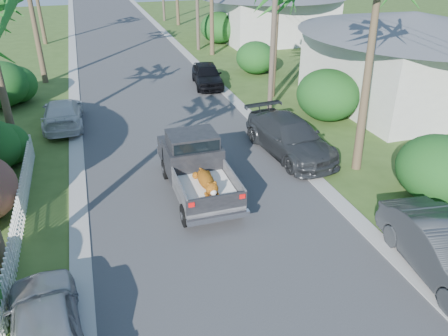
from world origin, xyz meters
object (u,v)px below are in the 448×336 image
object	(u,v)px
pickup_truck	(195,163)
parked_car_rm	(290,137)
house_right_far	(273,15)
house_right_near	(407,63)
utility_pole_b	(274,20)
parked_car_rn	(445,252)
parked_car_rf	(207,75)
parked_car_lf	(63,113)
parked_car_ln	(46,326)

from	to	relation	value
pickup_truck	parked_car_rm	bearing A→B (deg)	19.59
parked_car_rm	house_right_far	bearing A→B (deg)	62.73
parked_car_rm	house_right_near	distance (m)	9.75
pickup_truck	utility_pole_b	world-z (taller)	utility_pole_b
parked_car_rn	house_right_far	size ratio (longest dim) A/B	0.50
parked_car_rf	house_right_near	xyz separation A→B (m)	(9.40, -6.15, 1.53)
parked_car_rf	parked_car_lf	bearing A→B (deg)	-146.18
pickup_truck	utility_pole_b	xyz separation A→B (m)	(5.77, 6.75, 3.59)
parked_car_rn	parked_car_lf	bearing A→B (deg)	131.50
parked_car_ln	parked_car_lf	size ratio (longest dim) A/B	0.88
house_right_near	parked_car_rf	bearing A→B (deg)	146.82
parked_car_rn	pickup_truck	bearing A→B (deg)	135.46
house_right_near	parked_car_lf	bearing A→B (deg)	173.68
house_right_far	parked_car_lf	bearing A→B (deg)	-137.96
parked_car_rf	house_right_far	bearing A→B (deg)	58.91
pickup_truck	utility_pole_b	bearing A→B (deg)	49.48
parked_car_lf	house_right_far	bearing A→B (deg)	-137.10
parked_car_rm	utility_pole_b	bearing A→B (deg)	70.10
house_right_far	parked_car_ln	bearing A→B (deg)	-121.28
parked_car_rf	house_right_near	distance (m)	11.33
parked_car_rn	parked_car_lf	xyz separation A→B (m)	(-9.78, 14.24, -0.10)
pickup_truck	parked_car_rm	world-z (taller)	pickup_truck
parked_car_ln	house_right_far	xyz separation A→B (m)	(18.00, 29.63, 1.46)
parked_car_ln	pickup_truck	bearing A→B (deg)	-135.63
parked_car_rn	parked_car_ln	xyz separation A→B (m)	(-10.00, 0.64, -0.08)
parked_car_rm	parked_car_rf	size ratio (longest dim) A/B	1.28
parked_car_rn	parked_car_rf	distance (m)	18.47
parked_car_lf	house_right_near	distance (m)	17.96
pickup_truck	parked_car_rf	size ratio (longest dim) A/B	1.26
parked_car_ln	parked_car_lf	bearing A→B (deg)	-97.16
parked_car_rf	parked_car_lf	xyz separation A→B (m)	(-8.38, -4.18, -0.05)
parked_car_rf	house_right_far	world-z (taller)	house_right_far
house_right_far	parked_car_rf	bearing A→B (deg)	-128.41
parked_car_rf	utility_pole_b	bearing A→B (deg)	-61.44
parked_car_rn	house_right_near	xyz separation A→B (m)	(8.00, 12.27, 1.47)
parked_car_rm	utility_pole_b	xyz separation A→B (m)	(1.29, 5.16, 3.85)
pickup_truck	house_right_near	size ratio (longest dim) A/B	0.57
pickup_truck	house_right_far	size ratio (longest dim) A/B	0.57
parked_car_lf	house_right_far	distance (m)	23.98
parked_car_rf	house_right_far	xyz separation A→B (m)	(9.40, 11.85, 1.43)
parked_car_lf	house_right_far	size ratio (longest dim) A/B	0.49
parked_car_rf	parked_car_lf	distance (m)	9.36
house_right_near	pickup_truck	bearing A→B (deg)	-156.40
house_right_near	utility_pole_b	size ratio (longest dim) A/B	1.00
parked_car_rn	house_right_near	distance (m)	14.72
parked_car_rf	utility_pole_b	xyz separation A→B (m)	(2.00, -5.15, 3.91)
pickup_truck	parked_car_ln	bearing A→B (deg)	-129.40
pickup_truck	house_right_far	bearing A→B (deg)	60.99
parked_car_rm	parked_car_lf	world-z (taller)	parked_car_rm
parked_car_ln	parked_car_lf	xyz separation A→B (m)	(0.22, 13.60, -0.02)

